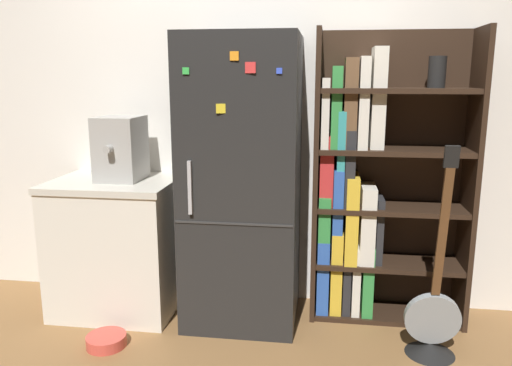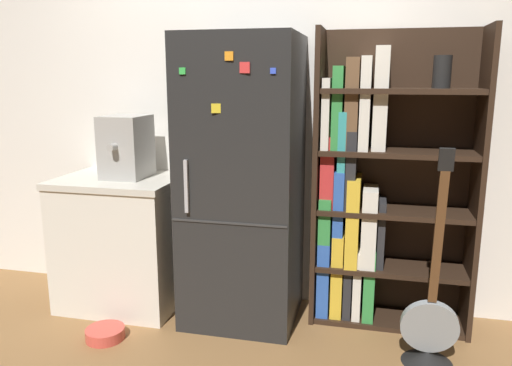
{
  "view_description": "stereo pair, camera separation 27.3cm",
  "coord_description": "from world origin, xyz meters",
  "px_view_note": "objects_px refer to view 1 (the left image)",
  "views": [
    {
      "loc": [
        0.5,
        -2.78,
        1.51
      ],
      "look_at": [
        0.08,
        0.15,
        0.87
      ],
      "focal_mm": 35.0,
      "sensor_mm": 36.0,
      "label": 1
    },
    {
      "loc": [
        0.77,
        -2.72,
        1.51
      ],
      "look_at": [
        0.08,
        0.15,
        0.87
      ],
      "focal_mm": 35.0,
      "sensor_mm": 36.0,
      "label": 2
    }
  ],
  "objects_px": {
    "refrigerator": "(242,183)",
    "bookshelf": "(368,190)",
    "espresso_machine": "(121,148)",
    "guitar": "(432,325)",
    "pet_bowl": "(106,340)"
  },
  "relations": [
    {
      "from": "bookshelf",
      "to": "guitar",
      "type": "distance_m",
      "value": 0.86
    },
    {
      "from": "guitar",
      "to": "pet_bowl",
      "type": "height_order",
      "value": "guitar"
    },
    {
      "from": "espresso_machine",
      "to": "guitar",
      "type": "xyz_separation_m",
      "value": [
        1.88,
        -0.33,
        -0.89
      ]
    },
    {
      "from": "espresso_machine",
      "to": "pet_bowl",
      "type": "height_order",
      "value": "espresso_machine"
    },
    {
      "from": "refrigerator",
      "to": "bookshelf",
      "type": "bearing_deg",
      "value": 12.06
    },
    {
      "from": "bookshelf",
      "to": "espresso_machine",
      "type": "height_order",
      "value": "bookshelf"
    },
    {
      "from": "bookshelf",
      "to": "pet_bowl",
      "type": "height_order",
      "value": "bookshelf"
    },
    {
      "from": "guitar",
      "to": "refrigerator",
      "type": "bearing_deg",
      "value": 164.28
    },
    {
      "from": "espresso_machine",
      "to": "bookshelf",
      "type": "bearing_deg",
      "value": 5.18
    },
    {
      "from": "refrigerator",
      "to": "bookshelf",
      "type": "relative_size",
      "value": 0.98
    },
    {
      "from": "refrigerator",
      "to": "guitar",
      "type": "distance_m",
      "value": 1.34
    },
    {
      "from": "guitar",
      "to": "espresso_machine",
      "type": "bearing_deg",
      "value": 169.91
    },
    {
      "from": "bookshelf",
      "to": "pet_bowl",
      "type": "xyz_separation_m",
      "value": [
        -1.47,
        -0.64,
        -0.78
      ]
    },
    {
      "from": "refrigerator",
      "to": "bookshelf",
      "type": "xyz_separation_m",
      "value": [
        0.76,
        0.16,
        -0.06
      ]
    },
    {
      "from": "bookshelf",
      "to": "pet_bowl",
      "type": "relative_size",
      "value": 7.87
    }
  ]
}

